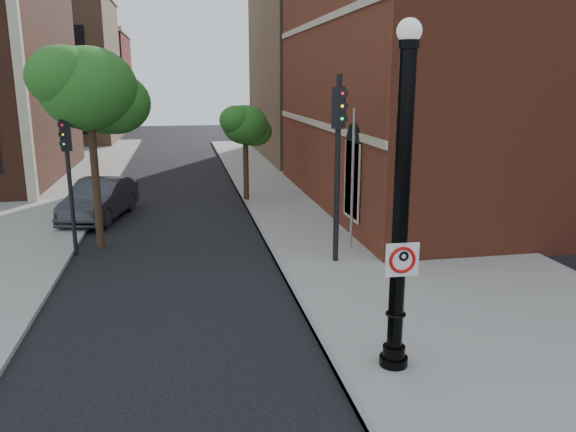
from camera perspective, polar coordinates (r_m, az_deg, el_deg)
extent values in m
plane|color=black|center=(10.11, -6.20, -17.75)|extent=(120.00, 120.00, 0.00)
cube|color=gray|center=(20.42, 8.38, -1.24)|extent=(8.00, 60.00, 0.12)
cube|color=gray|center=(19.50, -2.66, -1.78)|extent=(0.10, 60.00, 0.14)
cube|color=brown|center=(28.06, 26.23, 13.82)|extent=(22.00, 16.00, 12.00)
cube|color=black|center=(18.76, 6.57, 3.56)|extent=(0.08, 1.40, 2.40)
cube|color=#BCB091|center=(23.36, 3.01, 9.32)|extent=(0.06, 16.00, 0.25)
cube|color=#BCB091|center=(23.40, 3.14, 19.13)|extent=(0.06, 16.00, 0.25)
cube|color=#BCB091|center=(26.46, -25.91, 16.12)|extent=(0.40, 0.40, 14.00)
cube|color=#916C4F|center=(53.85, -23.74, 13.32)|extent=(12.00, 12.00, 12.00)
cube|color=maroon|center=(67.59, -21.08, 12.55)|extent=(12.00, 12.00, 10.00)
cube|color=#916C4F|center=(42.07, 12.89, 15.69)|extent=(22.00, 14.00, 14.00)
cylinder|color=black|center=(10.93, 10.64, -14.51)|extent=(0.53, 0.53, 0.28)
cylinder|color=black|center=(10.82, 10.70, -13.41)|extent=(0.41, 0.41, 0.24)
cylinder|color=black|center=(9.91, 11.36, 0.30)|extent=(0.28, 0.28, 5.46)
torus|color=black|center=(10.50, 10.88, -9.74)|extent=(0.38, 0.38, 0.06)
cylinder|color=black|center=(9.67, 12.17, 16.69)|extent=(0.34, 0.34, 0.14)
sphere|color=silver|center=(9.69, 12.23, 17.91)|extent=(0.41, 0.41, 0.41)
cube|color=white|center=(9.98, 11.52, -4.39)|extent=(0.61, 0.04, 0.61)
cube|color=black|center=(9.90, 11.59, -2.85)|extent=(0.61, 0.02, 0.05)
cube|color=black|center=(10.07, 11.44, -5.90)|extent=(0.61, 0.02, 0.05)
cube|color=black|center=(9.89, 10.00, -4.49)|extent=(0.05, 0.01, 0.61)
cube|color=black|center=(10.09, 13.00, -4.28)|extent=(0.05, 0.01, 0.61)
torus|color=red|center=(9.98, 11.52, -4.39)|extent=(0.49, 0.07, 0.49)
cube|color=red|center=(9.98, 11.52, -4.39)|extent=(0.34, 0.02, 0.34)
cube|color=black|center=(9.97, 11.21, -4.41)|extent=(0.06, 0.01, 0.28)
torus|color=black|center=(9.97, 11.67, -4.02)|extent=(0.19, 0.06, 0.19)
cylinder|color=black|center=(9.90, 11.59, -2.88)|extent=(0.03, 0.02, 0.03)
imported|color=#2D2C31|center=(22.83, -18.59, 1.61)|extent=(2.67, 4.94, 1.55)
cylinder|color=black|center=(18.04, -21.27, 2.98)|extent=(0.13, 0.13, 4.41)
cube|color=black|center=(17.86, -21.68, 7.61)|extent=(0.35, 0.34, 0.92)
sphere|color=#E50505|center=(17.71, -22.03, 8.59)|extent=(0.17, 0.17, 0.17)
sphere|color=#FF8C00|center=(17.73, -21.95, 7.70)|extent=(0.17, 0.17, 0.17)
sphere|color=#00E519|center=(17.75, -21.87, 6.82)|extent=(0.17, 0.17, 0.17)
cylinder|color=black|center=(15.91, 5.02, 4.39)|extent=(0.16, 0.16, 5.42)
cube|color=black|center=(15.73, 5.15, 10.89)|extent=(0.44, 0.43, 1.13)
sphere|color=#E50505|center=(15.58, 5.63, 12.31)|extent=(0.20, 0.20, 0.20)
sphere|color=#FF8C00|center=(15.59, 5.60, 11.07)|extent=(0.20, 0.20, 0.20)
sphere|color=#00E519|center=(15.61, 5.57, 9.83)|extent=(0.20, 0.20, 0.20)
cylinder|color=#999999|center=(17.36, 6.56, 3.50)|extent=(0.09, 0.09, 4.45)
cylinder|color=black|center=(18.58, -18.99, 3.87)|extent=(0.24, 0.24, 4.68)
ellipsoid|color=#165418|center=(18.35, -19.64, 12.11)|extent=(2.94, 2.94, 2.50)
ellipsoid|color=#165418|center=(18.81, -17.24, 10.88)|extent=(2.27, 2.27, 1.93)
ellipsoid|color=#165418|center=(18.05, -21.85, 12.99)|extent=(2.14, 2.14, 1.82)
cylinder|color=black|center=(25.35, -19.00, 5.42)|extent=(0.24, 0.24, 3.91)
ellipsoid|color=#165418|center=(25.15, -19.40, 10.45)|extent=(2.46, 2.46, 2.09)
ellipsoid|color=#165418|center=(25.54, -17.93, 9.72)|extent=(1.90, 1.90, 1.61)
ellipsoid|color=#165418|center=(24.89, -20.72, 10.97)|extent=(1.79, 1.79, 1.52)
cylinder|color=black|center=(24.69, -4.30, 5.05)|extent=(0.24, 0.24, 3.16)
ellipsoid|color=#165418|center=(24.48, -4.37, 9.22)|extent=(1.98, 1.98, 1.69)
ellipsoid|color=#165418|center=(24.92, -3.41, 8.59)|extent=(1.53, 1.53, 1.30)
ellipsoid|color=#165418|center=(24.16, -5.28, 9.68)|extent=(1.44, 1.44, 1.23)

